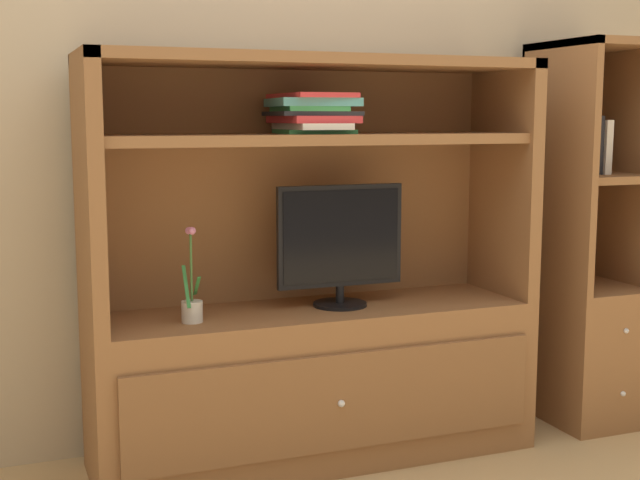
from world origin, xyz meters
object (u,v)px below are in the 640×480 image
at_px(potted_plant, 192,303).
at_px(bookshelf_tall, 586,291).
at_px(tv_monitor, 340,242).
at_px(magazine_stack, 312,113).
at_px(upright_book_row, 582,146).
at_px(media_console, 314,332).

bearing_deg(potted_plant, bookshelf_tall, 2.25).
relative_size(tv_monitor, magazine_stack, 1.36).
relative_size(potted_plant, upright_book_row, 1.32).
distance_m(potted_plant, magazine_stack, 0.77).
height_order(tv_monitor, bookshelf_tall, bookshelf_tall).
bearing_deg(tv_monitor, bookshelf_tall, 0.66).
distance_m(media_console, magazine_stack, 0.78).
height_order(potted_plant, magazine_stack, magazine_stack).
height_order(media_console, tv_monitor, media_console).
relative_size(tv_monitor, potted_plant, 1.47).
xyz_separation_m(media_console, potted_plant, (-0.46, -0.06, 0.15)).
relative_size(tv_monitor, bookshelf_tall, 0.31).
distance_m(bookshelf_tall, upright_book_row, 0.59).
height_order(media_console, bookshelf_tall, bookshelf_tall).
bearing_deg(tv_monitor, potted_plant, -174.61).
relative_size(media_console, upright_book_row, 6.55).
xyz_separation_m(tv_monitor, upright_book_row, (1.03, 0.00, 0.33)).
height_order(bookshelf_tall, upright_book_row, bookshelf_tall).
relative_size(media_console, potted_plant, 4.97).
bearing_deg(magazine_stack, tv_monitor, -1.20).
xyz_separation_m(potted_plant, upright_book_row, (1.58, 0.06, 0.49)).
bearing_deg(media_console, magazine_stack, -145.15).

